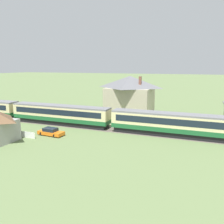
{
  "coord_description": "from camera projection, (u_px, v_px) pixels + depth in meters",
  "views": [
    {
      "loc": [
        -4.39,
        -40.91,
        11.95
      ],
      "look_at": [
        -20.04,
        -0.99,
        3.48
      ],
      "focal_mm": 38.0,
      "sensor_mm": 36.0,
      "label": 1
    }
  ],
  "objects": [
    {
      "name": "station_house_grey_roof",
      "position": [
        130.0,
        95.0,
        57.55
      ],
      "size": [
        11.46,
        9.2,
        9.47
      ],
      "color": "#BCB293",
      "rests_on": "ground_plane"
    },
    {
      "name": "railway_track",
      "position": [
        101.0,
        128.0,
        45.67
      ],
      "size": [
        124.5,
        3.6,
        0.04
      ],
      "color": "#665B51",
      "rests_on": "ground_plane"
    },
    {
      "name": "parked_car_orange_2",
      "position": [
        51.0,
        132.0,
        41.04
      ],
      "size": [
        4.75,
        2.17,
        1.3
      ],
      "rotation": [
        0.0,
        0.0,
        -0.07
      ],
      "color": "orange",
      "rests_on": "ground_plane"
    },
    {
      "name": "passenger_train",
      "position": [
        113.0,
        118.0,
        44.34
      ],
      "size": [
        89.85,
        3.14,
        3.98
      ],
      "color": "#1E6033",
      "rests_on": "ground_plane"
    }
  ]
}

